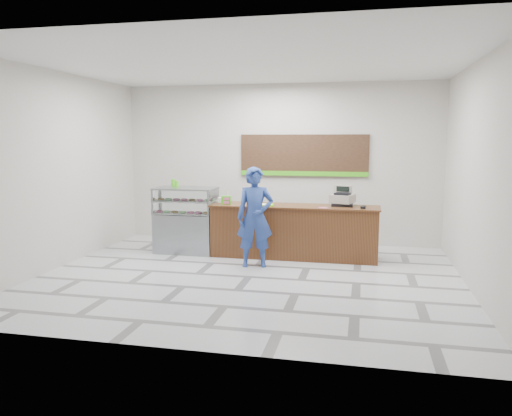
% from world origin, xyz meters
% --- Properties ---
extents(floor, '(7.00, 7.00, 0.00)m').
position_xyz_m(floor, '(0.00, 0.00, 0.00)').
color(floor, silver).
rests_on(floor, ground).
extents(back_wall, '(7.00, 0.00, 7.00)m').
position_xyz_m(back_wall, '(0.00, 3.00, 1.75)').
color(back_wall, beige).
rests_on(back_wall, floor).
extents(ceiling, '(7.00, 7.00, 0.00)m').
position_xyz_m(ceiling, '(0.00, 0.00, 3.50)').
color(ceiling, silver).
rests_on(ceiling, back_wall).
extents(sales_counter, '(3.26, 0.76, 1.03)m').
position_xyz_m(sales_counter, '(0.55, 1.55, 0.52)').
color(sales_counter, brown).
rests_on(sales_counter, floor).
extents(display_case, '(1.22, 0.72, 1.33)m').
position_xyz_m(display_case, '(-1.67, 1.55, 0.68)').
color(display_case, gray).
rests_on(display_case, floor).
extents(menu_board, '(2.80, 0.06, 0.90)m').
position_xyz_m(menu_board, '(0.55, 2.96, 1.93)').
color(menu_board, black).
rests_on(menu_board, back_wall).
extents(cash_register, '(0.51, 0.52, 0.38)m').
position_xyz_m(cash_register, '(1.46, 1.70, 1.17)').
color(cash_register, black).
rests_on(cash_register, sales_counter).
extents(card_terminal, '(0.10, 0.18, 0.04)m').
position_xyz_m(card_terminal, '(1.86, 1.40, 1.05)').
color(card_terminal, black).
rests_on(card_terminal, sales_counter).
extents(serving_tray, '(0.44, 0.34, 0.02)m').
position_xyz_m(serving_tray, '(-0.04, 1.42, 1.04)').
color(serving_tray, '#64DD00').
rests_on(serving_tray, sales_counter).
extents(napkin_box, '(0.15, 0.15, 0.11)m').
position_xyz_m(napkin_box, '(-0.95, 1.63, 1.08)').
color(napkin_box, white).
rests_on(napkin_box, sales_counter).
extents(straw_cup, '(0.08, 0.08, 0.13)m').
position_xyz_m(straw_cup, '(-0.79, 1.61, 1.09)').
color(straw_cup, silver).
rests_on(straw_cup, sales_counter).
extents(promo_box, '(0.19, 0.14, 0.16)m').
position_xyz_m(promo_box, '(-0.79, 1.45, 1.11)').
color(promo_box, '#44B716').
rests_on(promo_box, sales_counter).
extents(donut_decal, '(0.17, 0.17, 0.00)m').
position_xyz_m(donut_decal, '(1.12, 1.33, 1.03)').
color(donut_decal, '#D75993').
rests_on(donut_decal, sales_counter).
extents(green_cup_left, '(0.09, 0.09, 0.14)m').
position_xyz_m(green_cup_left, '(-2.02, 1.80, 1.40)').
color(green_cup_left, '#44B716').
rests_on(green_cup_left, display_case).
extents(green_cup_right, '(0.08, 0.08, 0.12)m').
position_xyz_m(green_cup_right, '(-1.90, 1.66, 1.39)').
color(green_cup_right, '#44B716').
rests_on(green_cup_right, display_case).
extents(customer, '(0.74, 0.57, 1.81)m').
position_xyz_m(customer, '(-0.05, 0.73, 0.91)').
color(customer, navy).
rests_on(customer, floor).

